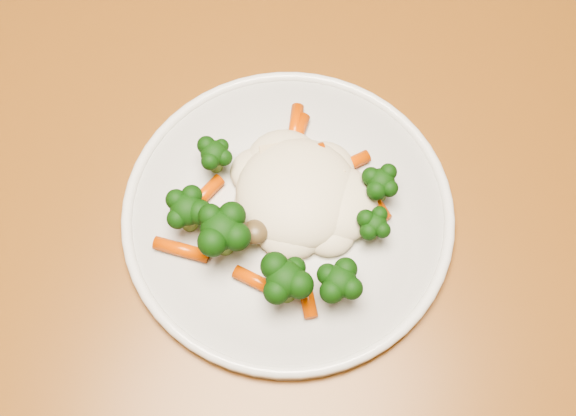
# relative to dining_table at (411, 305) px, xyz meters

# --- Properties ---
(dining_table) EXTENTS (1.41, 1.17, 0.75)m
(dining_table) POSITION_rel_dining_table_xyz_m (0.00, 0.00, 0.00)
(dining_table) COLOR brown
(dining_table) RESTS_ON ground
(plate) EXTENTS (0.30, 0.30, 0.01)m
(plate) POSITION_rel_dining_table_xyz_m (-0.13, -0.02, 0.10)
(plate) COLOR white
(plate) RESTS_ON dining_table
(meal) EXTENTS (0.20, 0.20, 0.05)m
(meal) POSITION_rel_dining_table_xyz_m (-0.13, -0.03, 0.13)
(meal) COLOR beige
(meal) RESTS_ON plate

